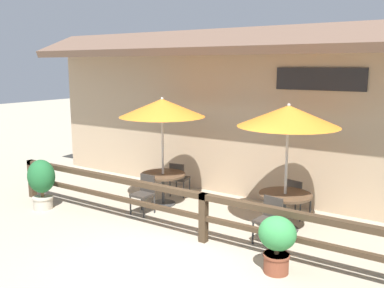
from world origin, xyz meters
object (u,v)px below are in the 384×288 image
Objects in this scene: dining_table_near at (163,180)px; potted_plant_broad_leaf at (277,240)px; chair_near_wallside at (179,177)px; patio_umbrella_middle at (288,116)px; chair_middle_streetside at (269,218)px; dining_table_middle at (285,201)px; chair_near_streetside at (144,192)px; chair_middle_wallside at (297,196)px; patio_umbrella_near at (162,108)px; potted_plant_tall_tropical at (42,181)px.

potted_plant_broad_leaf reaches higher than dining_table_near.
chair_near_wallside is 4.45m from potted_plant_broad_leaf.
patio_umbrella_middle is 2.96× the size of chair_middle_streetside.
patio_umbrella_middle reaches higher than dining_table_middle.
dining_table_middle is at bearing 98.03° from chair_middle_streetside.
chair_near_streetside is (0.03, -0.74, -0.12)m from dining_table_near.
chair_middle_wallside is at bearing 171.54° from chair_near_wallside.
patio_umbrella_near is 3.04m from patio_umbrella_middle.
potted_plant_broad_leaf reaches higher than chair_middle_streetside.
patio_umbrella_middle reaches higher than chair_middle_streetside.
patio_umbrella_near is 2.20× the size of potted_plant_tall_tropical.
patio_umbrella_middle is at bearing -90.00° from dining_table_middle.
patio_umbrella_near is at bearing -90.00° from dining_table_near.
potted_plant_tall_tropical is (-2.17, -1.08, 0.18)m from chair_near_streetside.
chair_near_streetside is at bearing 26.50° from potted_plant_tall_tropical.
chair_middle_streetside and chair_middle_wallside have the same top height.
potted_plant_broad_leaf is at bearing 117.45° from chair_middle_wallside.
potted_plant_tall_tropical is (-5.17, -1.89, -1.65)m from patio_umbrella_middle.
dining_table_middle is 1.23× the size of chair_middle_streetside.
dining_table_near is 0.75m from chair_near_streetside.
potted_plant_tall_tropical is at bearing -160.41° from chair_middle_streetside.
chair_middle_streetside is at bearing 1.37° from chair_near_streetside.
dining_table_near is 3.13m from chair_middle_streetside.
patio_umbrella_middle is 1.99m from chair_middle_streetside.
dining_table_near is at bearing 154.16° from potted_plant_broad_leaf.
dining_table_middle is at bearing 1.35° from patio_umbrella_near.
potted_plant_tall_tropical is at bearing 40.45° from chair_near_wallside.
dining_table_middle is 1.92m from potted_plant_broad_leaf.
potted_plant_broad_leaf is (3.69, -2.50, 0.06)m from chair_near_wallside.
chair_middle_wallside is at bearing 92.51° from dining_table_middle.
patio_umbrella_near is 3.26m from potted_plant_tall_tropical.
patio_umbrella_near is 3.62m from chair_middle_streetside.
dining_table_middle is 0.79m from chair_middle_streetside.
chair_middle_wallside reaches higher than dining_table_near.
chair_middle_streetside is (0.01, -0.78, -0.12)m from dining_table_middle.
patio_umbrella_near is at bearing 154.16° from potted_plant_broad_leaf.
potted_plant_broad_leaf is (0.62, -2.61, 0.06)m from chair_middle_wallside.
chair_middle_streetside is (3.11, -1.46, 0.00)m from chair_near_wallside.
chair_near_wallside is 1.00× the size of chair_middle_wallside.
chair_near_streetside is (0.03, -0.74, -1.83)m from patio_umbrella_near.
dining_table_near is 1.23× the size of chair_middle_streetside.
patio_umbrella_middle reaches higher than dining_table_near.
chair_near_wallside is 0.34× the size of patio_umbrella_middle.
chair_near_wallside is (-0.06, 0.74, -1.83)m from patio_umbrella_near.
chair_middle_wallside is (-0.03, 0.79, -1.83)m from patio_umbrella_middle.
chair_near_wallside is (-0.09, 1.48, 0.00)m from chair_near_streetside.
dining_table_middle is 5.51m from potted_plant_tall_tropical.
patio_umbrella_near reaches higher than potted_plant_tall_tropical.
chair_near_wallside is at bearing 95.00° from dining_table_near.
dining_table_middle is 1.23× the size of chair_middle_wallside.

